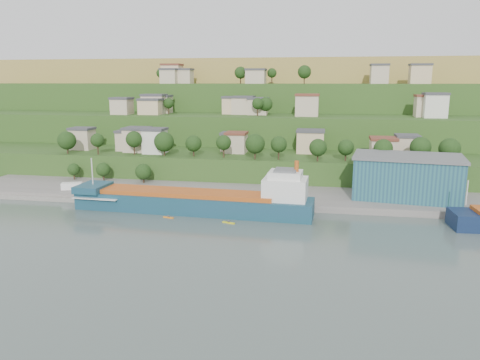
% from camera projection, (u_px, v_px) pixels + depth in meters
% --- Properties ---
extents(ground, '(500.00, 500.00, 0.00)m').
position_uv_depth(ground, '(219.00, 224.00, 121.10)').
color(ground, '#42514A').
rests_on(ground, ground).
extents(quay, '(220.00, 26.00, 4.00)m').
position_uv_depth(quay, '(302.00, 201.00, 144.56)').
color(quay, slate).
rests_on(quay, ground).
extents(pebble_beach, '(40.00, 18.00, 2.40)m').
position_uv_depth(pebble_beach, '(69.00, 195.00, 151.88)').
color(pebble_beach, slate).
rests_on(pebble_beach, ground).
extents(hillside, '(360.00, 211.02, 96.00)m').
position_uv_depth(hillside, '(280.00, 142.00, 283.45)').
color(hillside, '#284719').
rests_on(hillside, ground).
extents(cargo_ship_near, '(68.08, 13.50, 17.40)m').
position_uv_depth(cargo_ship_near, '(200.00, 202.00, 131.45)').
color(cargo_ship_near, '#14424C').
rests_on(cargo_ship_near, ground).
extents(warehouse, '(33.25, 22.94, 12.80)m').
position_uv_depth(warehouse, '(407.00, 176.00, 139.10)').
color(warehouse, navy).
rests_on(warehouse, quay).
extents(caravan, '(6.85, 4.61, 2.95)m').
position_uv_depth(caravan, '(72.00, 187.00, 150.83)').
color(caravan, white).
rests_on(caravan, pebble_beach).
extents(dinghy, '(4.15, 1.95, 0.80)m').
position_uv_depth(dinghy, '(90.00, 194.00, 145.96)').
color(dinghy, silver).
rests_on(dinghy, pebble_beach).
extents(kayak_orange, '(3.13, 1.20, 0.77)m').
position_uv_depth(kayak_orange, '(168.00, 217.00, 126.30)').
color(kayak_orange, orange).
rests_on(kayak_orange, ground).
extents(kayak_yellow, '(3.56, 1.74, 0.89)m').
position_uv_depth(kayak_yellow, '(229.00, 222.00, 121.57)').
color(kayak_yellow, gold).
rests_on(kayak_yellow, ground).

